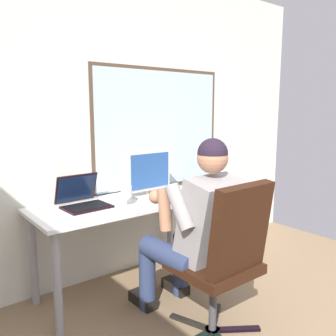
{
  "coord_description": "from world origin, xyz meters",
  "views": [
    {
      "loc": [
        -1.36,
        -0.21,
        1.44
      ],
      "look_at": [
        0.12,
        1.69,
        1.04
      ],
      "focal_mm": 38.08,
      "sensor_mm": 36.0,
      "label": 1
    }
  ],
  "objects_px": {
    "person_seated": "(196,228)",
    "laptop": "(82,198)",
    "crt_monitor": "(146,171)",
    "desk": "(124,216)",
    "office_chair": "(227,253)",
    "wine_glass": "(126,192)"
  },
  "relations": [
    {
      "from": "person_seated",
      "to": "laptop",
      "type": "height_order",
      "value": "person_seated"
    },
    {
      "from": "laptop",
      "to": "crt_monitor",
      "type": "bearing_deg",
      "value": -3.44
    },
    {
      "from": "desk",
      "to": "laptop",
      "type": "xyz_separation_m",
      "value": [
        -0.3,
        0.09,
        0.17
      ]
    },
    {
      "from": "office_chair",
      "to": "wine_glass",
      "type": "bearing_deg",
      "value": 103.87
    },
    {
      "from": "laptop",
      "to": "person_seated",
      "type": "bearing_deg",
      "value": -58.04
    },
    {
      "from": "desk",
      "to": "crt_monitor",
      "type": "relative_size",
      "value": 3.37
    },
    {
      "from": "desk",
      "to": "office_chair",
      "type": "bearing_deg",
      "value": -79.93
    },
    {
      "from": "desk",
      "to": "office_chair",
      "type": "relative_size",
      "value": 1.38
    },
    {
      "from": "crt_monitor",
      "to": "laptop",
      "type": "height_order",
      "value": "crt_monitor"
    },
    {
      "from": "desk",
      "to": "person_seated",
      "type": "bearing_deg",
      "value": -76.53
    },
    {
      "from": "office_chair",
      "to": "laptop",
      "type": "xyz_separation_m",
      "value": [
        -0.47,
        1.01,
        0.21
      ]
    },
    {
      "from": "person_seated",
      "to": "crt_monitor",
      "type": "xyz_separation_m",
      "value": [
        0.09,
        0.7,
        0.27
      ]
    },
    {
      "from": "crt_monitor",
      "to": "wine_glass",
      "type": "height_order",
      "value": "crt_monitor"
    },
    {
      "from": "desk",
      "to": "laptop",
      "type": "bearing_deg",
      "value": 164.03
    },
    {
      "from": "desk",
      "to": "laptop",
      "type": "relative_size",
      "value": 4.16
    },
    {
      "from": "office_chair",
      "to": "laptop",
      "type": "relative_size",
      "value": 3.02
    },
    {
      "from": "office_chair",
      "to": "person_seated",
      "type": "distance_m",
      "value": 0.28
    },
    {
      "from": "desk",
      "to": "laptop",
      "type": "distance_m",
      "value": 0.36
    },
    {
      "from": "office_chair",
      "to": "crt_monitor",
      "type": "height_order",
      "value": "crt_monitor"
    },
    {
      "from": "office_chair",
      "to": "laptop",
      "type": "height_order",
      "value": "office_chair"
    },
    {
      "from": "office_chair",
      "to": "wine_glass",
      "type": "height_order",
      "value": "office_chair"
    },
    {
      "from": "desk",
      "to": "wine_glass",
      "type": "xyz_separation_m",
      "value": [
        -0.04,
        -0.1,
        0.21
      ]
    }
  ]
}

